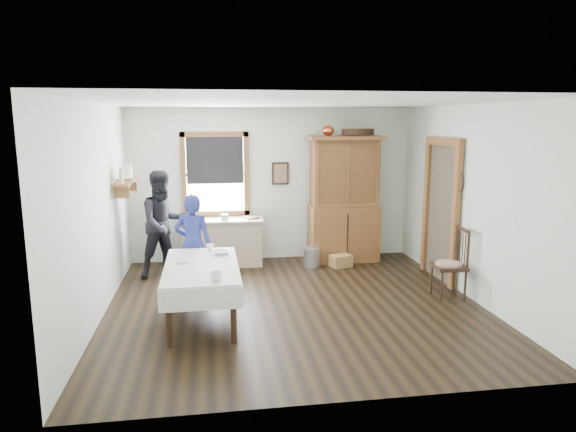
{
  "coord_description": "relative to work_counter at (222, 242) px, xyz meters",
  "views": [
    {
      "loc": [
        -1.09,
        -6.56,
        2.46
      ],
      "look_at": [
        -0.04,
        0.3,
        1.18
      ],
      "focal_mm": 32.0,
      "sensor_mm": 36.0,
      "label": 1
    }
  ],
  "objects": [
    {
      "name": "figure_dark",
      "position": [
        -0.93,
        -0.47,
        0.38
      ],
      "size": [
        0.95,
        0.88,
        1.58
      ],
      "primitive_type": "imported",
      "rotation": [
        0.0,
        0.0,
        0.46
      ],
      "color": "black",
      "rests_on": "room"
    },
    {
      "name": "shelf_bowl",
      "position": [
        -1.46,
        -0.61,
        1.19
      ],
      "size": [
        0.22,
        0.22,
        0.05
      ],
      "primitive_type": "imported",
      "color": "white",
      "rests_on": "wall_shelf"
    },
    {
      "name": "framed_picture",
      "position": [
        1.06,
        0.3,
        1.15
      ],
      "size": [
        0.3,
        0.04,
        0.4
      ],
      "primitive_type": "cube",
      "color": "black",
      "rests_on": "room"
    },
    {
      "name": "dining_table",
      "position": [
        -0.32,
        -2.49,
        -0.05
      ],
      "size": [
        0.94,
        1.78,
        0.71
      ],
      "primitive_type": "cube",
      "rotation": [
        0.0,
        0.0,
        0.01
      ],
      "color": "silver",
      "rests_on": "room"
    },
    {
      "name": "china_hutch",
      "position": [
        2.16,
        -0.0,
        0.7
      ],
      "size": [
        1.3,
        0.62,
        2.22
      ],
      "primitive_type": "cube",
      "rotation": [
        0.0,
        0.0,
        -0.0
      ],
      "color": "brown",
      "rests_on": "room"
    },
    {
      "name": "counter_book",
      "position": [
        0.41,
        -0.0,
        0.42
      ],
      "size": [
        0.24,
        0.28,
        0.02
      ],
      "primitive_type": "imported",
      "rotation": [
        0.0,
        0.0,
        0.35
      ],
      "color": "#715C4B",
      "rests_on": "work_counter"
    },
    {
      "name": "doorway",
      "position": [
        3.37,
        -1.31,
        0.76
      ],
      "size": [
        0.09,
        1.14,
        2.22
      ],
      "color": "#463E32",
      "rests_on": "room"
    },
    {
      "name": "woman_blue",
      "position": [
        -0.45,
        -1.47,
        0.27
      ],
      "size": [
        0.54,
        0.41,
        1.35
      ],
      "primitive_type": "imported",
      "rotation": [
        0.0,
        0.0,
        2.97
      ],
      "color": "navy",
      "rests_on": "room"
    },
    {
      "name": "table_cup_b",
      "position": [
        -0.21,
        -1.81,
        0.35
      ],
      "size": [
        0.13,
        0.13,
        0.1
      ],
      "primitive_type": "imported",
      "rotation": [
        0.0,
        0.0,
        -0.27
      ],
      "color": "white",
      "rests_on": "dining_table"
    },
    {
      "name": "spindle_chair",
      "position": [
        3.11,
        -2.19,
        0.1
      ],
      "size": [
        0.49,
        0.49,
        1.01
      ],
      "primitive_type": "cube",
      "rotation": [
        0.0,
        0.0,
        -0.06
      ],
      "color": "black",
      "rests_on": "room"
    },
    {
      "name": "counter_bowl",
      "position": [
        -0.45,
        -0.1,
        0.43
      ],
      "size": [
        0.23,
        0.23,
        0.06
      ],
      "primitive_type": "imported",
      "rotation": [
        0.0,
        0.0,
        -0.32
      ],
      "color": "white",
      "rests_on": "work_counter"
    },
    {
      "name": "rug_beater",
      "position": [
        3.36,
        -1.86,
        1.32
      ],
      "size": [
        0.01,
        0.27,
        0.27
      ],
      "primitive_type": "torus",
      "rotation": [
        0.0,
        1.57,
        0.0
      ],
      "color": "black",
      "rests_on": "room"
    },
    {
      "name": "table_cup_a",
      "position": [
        -0.15,
        -3.16,
        0.36
      ],
      "size": [
        0.14,
        0.14,
        0.1
      ],
      "primitive_type": "imported",
      "rotation": [
        0.0,
        0.0,
        0.11
      ],
      "color": "white",
      "rests_on": "dining_table"
    },
    {
      "name": "wall_shelf",
      "position": [
        -1.46,
        -0.62,
        1.17
      ],
      "size": [
        0.24,
        1.0,
        0.44
      ],
      "color": "brown",
      "rests_on": "room"
    },
    {
      "name": "work_counter",
      "position": [
        0.0,
        0.0,
        0.0
      ],
      "size": [
        1.44,
        0.62,
        0.81
      ],
      "primitive_type": "cube",
      "rotation": [
        0.0,
        0.0,
        -0.06
      ],
      "color": "#CCB18D",
      "rests_on": "room"
    },
    {
      "name": "room",
      "position": [
        0.91,
        -2.16,
        0.95
      ],
      "size": [
        5.01,
        5.01,
        2.7
      ],
      "color": "black",
      "rests_on": "ground"
    },
    {
      "name": "wicker_basket",
      "position": [
        2.0,
        -0.44,
        -0.3
      ],
      "size": [
        0.4,
        0.33,
        0.21
      ],
      "primitive_type": "cube",
      "rotation": [
        0.0,
        0.0,
        0.28
      ],
      "color": "#AC834E",
      "rests_on": "room"
    },
    {
      "name": "window",
      "position": [
        -0.09,
        0.3,
        1.22
      ],
      "size": [
        1.18,
        0.07,
        1.48
      ],
      "color": "white",
      "rests_on": "room"
    },
    {
      "name": "table_bowl",
      "position": [
        -0.07,
        -2.01,
        0.33
      ],
      "size": [
        0.28,
        0.28,
        0.06
      ],
      "primitive_type": "imported",
      "rotation": [
        0.0,
        0.0,
        0.25
      ],
      "color": "white",
      "rests_on": "dining_table"
    },
    {
      "name": "pail",
      "position": [
        1.52,
        -0.33,
        -0.25
      ],
      "size": [
        0.38,
        0.38,
        0.31
      ],
      "primitive_type": "cube",
      "rotation": [
        0.0,
        0.0,
        0.41
      ],
      "color": "#A2A3AA",
      "rests_on": "room"
    }
  ]
}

